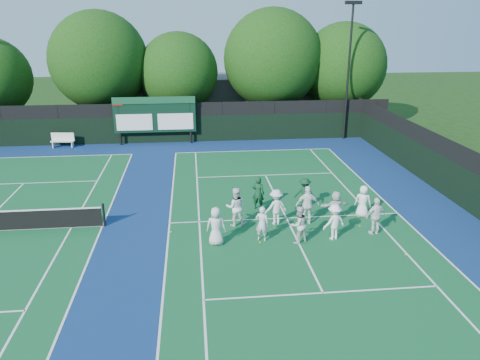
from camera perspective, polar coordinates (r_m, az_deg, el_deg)
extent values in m
plane|color=#15340E|center=(21.41, 6.20, -5.74)|extent=(120.00, 120.00, 0.00)
cube|color=navy|center=(21.95, -9.93, -5.27)|extent=(34.00, 32.00, 0.01)
cube|color=#11532A|center=(22.30, 5.68, -4.64)|extent=(10.97, 23.77, 0.00)
cube|color=white|center=(33.36, 1.65, 3.59)|extent=(10.97, 0.08, 0.00)
cube|color=white|center=(21.91, -8.59, -5.21)|extent=(0.08, 23.77, 0.00)
cube|color=white|center=(23.97, 18.66, -3.86)|extent=(0.08, 23.77, 0.00)
cube|color=white|center=(21.88, -4.99, -5.09)|extent=(0.08, 23.77, 0.00)
cube|color=white|center=(23.44, 15.61, -4.06)|extent=(0.08, 23.77, 0.00)
cube|color=white|center=(16.81, 10.09, -13.39)|extent=(8.23, 0.08, 0.00)
cube|color=white|center=(28.17, 3.11, 0.60)|extent=(8.23, 0.08, 0.00)
cube|color=white|center=(22.30, 5.68, -4.63)|extent=(0.08, 12.80, 0.00)
cube|color=white|center=(34.47, -22.12, 2.67)|extent=(10.97, 0.08, 0.00)
cube|color=white|center=(22.28, -16.42, -5.39)|extent=(0.08, 23.77, 0.00)
cube|color=white|center=(22.58, -19.85, -5.44)|extent=(0.08, 23.77, 0.00)
cube|color=white|center=(29.48, -24.86, -0.36)|extent=(8.23, 0.08, 0.00)
cube|color=black|center=(35.89, -8.60, 6.13)|extent=(34.00, 0.08, 2.00)
cube|color=black|center=(35.59, -8.72, 8.48)|extent=(34.00, 0.05, 1.00)
cube|color=black|center=(25.28, 26.18, -1.27)|extent=(0.08, 32.00, 2.00)
cube|color=black|center=(24.84, 26.68, 1.98)|extent=(0.05, 32.00, 1.00)
cylinder|color=black|center=(35.70, -14.50, 6.89)|extent=(0.16, 0.16, 3.50)
cylinder|color=black|center=(35.30, -6.07, 7.26)|extent=(0.16, 0.16, 3.50)
cube|color=black|center=(35.32, -10.35, 7.81)|extent=(6.00, 0.15, 2.60)
cube|color=#14482A|center=(35.02, -10.47, 9.54)|extent=(6.00, 0.05, 0.50)
cube|color=white|center=(35.46, -12.75, 6.87)|extent=(2.60, 0.04, 1.20)
cube|color=white|center=(35.23, -7.87, 7.08)|extent=(2.60, 0.04, 1.20)
cube|color=maroon|center=(35.33, -14.72, 9.15)|extent=(0.70, 0.04, 0.50)
cube|color=#515155|center=(43.58, -2.93, 9.95)|extent=(18.00, 6.00, 4.00)
cylinder|color=black|center=(36.82, 13.06, 12.51)|extent=(0.16, 0.16, 10.00)
cube|color=black|center=(36.62, 13.68, 20.28)|extent=(1.20, 0.30, 0.25)
cylinder|color=black|center=(22.05, -16.26, -4.12)|extent=(0.10, 0.10, 1.10)
cube|color=silver|center=(36.53, -20.81, 4.45)|extent=(1.71, 0.64, 0.07)
cube|color=silver|center=(36.61, -20.80, 4.99)|extent=(1.67, 0.26, 0.56)
cube|color=silver|center=(36.77, -21.77, 4.02)|extent=(0.11, 0.40, 0.45)
cube|color=silver|center=(36.42, -19.74, 4.13)|extent=(0.11, 0.40, 0.45)
sphere|color=#11360C|center=(41.78, -27.12, 10.24)|extent=(4.34, 4.34, 4.34)
cylinder|color=black|center=(39.81, -16.21, 7.56)|extent=(0.44, 0.44, 2.94)
sphere|color=#11360C|center=(39.22, -16.81, 13.76)|extent=(7.64, 7.64, 7.64)
sphere|color=#11360C|center=(39.48, -15.75, 12.77)|extent=(5.35, 5.35, 5.35)
cylinder|color=black|center=(39.24, -7.28, 7.66)|extent=(0.44, 0.44, 2.48)
sphere|color=#11360C|center=(38.69, -7.51, 12.90)|extent=(6.31, 6.31, 6.31)
sphere|color=#11360C|center=(39.05, -6.56, 12.06)|extent=(4.42, 4.42, 4.42)
cylinder|color=black|center=(39.76, 3.87, 8.19)|extent=(0.44, 0.44, 2.85)
sphere|color=#11360C|center=(39.16, 4.01, 14.55)|extent=(7.97, 7.97, 7.97)
sphere|color=#11360C|center=(39.63, 4.79, 13.43)|extent=(5.58, 5.58, 5.58)
cylinder|color=black|center=(41.20, 12.12, 8.02)|extent=(0.44, 0.44, 2.60)
sphere|color=#11360C|center=(40.65, 12.52, 13.45)|extent=(7.01, 7.01, 7.01)
sphere|color=#11360C|center=(41.20, 13.13, 12.50)|extent=(4.91, 4.91, 4.91)
sphere|color=#BBC317|center=(19.86, 2.46, -7.62)|extent=(0.07, 0.07, 0.07)
sphere|color=#BBC317|center=(23.07, 12.66, -4.13)|extent=(0.07, 0.07, 0.07)
sphere|color=#BBC317|center=(20.04, 19.53, -8.54)|extent=(0.07, 0.07, 0.07)
sphere|color=#BBC317|center=(20.99, -8.40, -6.27)|extent=(0.07, 0.07, 0.07)
sphere|color=#BBC317|center=(22.41, 4.54, -4.42)|extent=(0.07, 0.07, 0.07)
sphere|color=#BBC317|center=(22.01, 14.40, -5.44)|extent=(0.07, 0.07, 0.07)
imported|color=silver|center=(19.45, -2.95, -5.63)|extent=(0.88, 0.64, 1.65)
imported|color=silver|center=(19.79, 2.70, -5.33)|extent=(0.66, 0.54, 1.56)
imported|color=silver|center=(19.73, 7.16, -5.42)|extent=(0.98, 0.89, 1.63)
imported|color=white|center=(20.28, 11.40, -5.03)|extent=(1.16, 0.88, 1.58)
imported|color=white|center=(21.16, 16.25, -4.25)|extent=(1.05, 0.61, 1.69)
imported|color=white|center=(21.12, -0.56, -3.29)|extent=(0.91, 0.72, 1.81)
imported|color=silver|center=(21.36, 4.40, -3.30)|extent=(1.20, 0.88, 1.67)
imported|color=white|center=(21.52, 8.23, -3.04)|extent=(1.09, 0.49, 1.83)
imported|color=silver|center=(21.97, 11.55, -3.21)|extent=(1.46, 0.67, 1.51)
imported|color=white|center=(22.83, 14.75, -2.53)|extent=(0.90, 0.76, 1.56)
imported|color=#0F3A1F|center=(22.98, 2.23, -1.60)|extent=(0.72, 0.60, 1.67)
imported|color=#0E351D|center=(23.31, 7.89, -1.60)|extent=(1.10, 0.76, 1.57)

